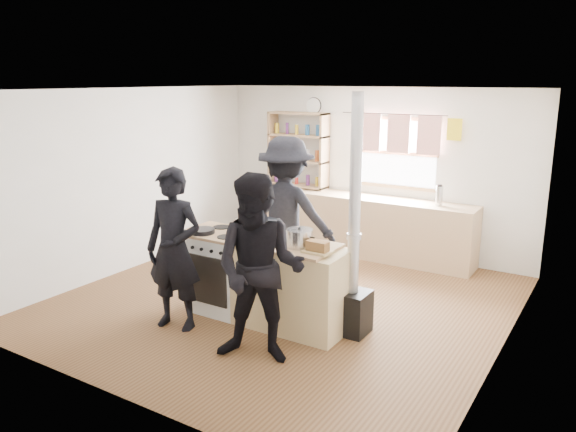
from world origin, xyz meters
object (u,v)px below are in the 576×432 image
Objects in this scene: skillet_greens at (202,231)px; roast_tray at (266,235)px; flue_heater at (353,273)px; person_near_left at (174,249)px; cooking_island at (268,281)px; person_near_right at (260,270)px; stockpot_counter at (299,238)px; stockpot_stove at (245,225)px; thermos at (439,196)px; bread_board at (318,248)px; person_far at (286,215)px.

skillet_greens is 0.75m from roast_tray.
flue_heater is 1.89m from person_near_left.
person_near_right is (0.43, -0.77, 0.44)m from cooking_island.
roast_tray is 0.48m from stockpot_counter.
roast_tray is at bearing 102.22° from person_near_right.
person_near_left is at bearing -116.04° from stockpot_stove.
stockpot_stove is at bearing 52.63° from person_near_left.
cooking_island is at bearing -110.02° from thermos.
flue_heater is at bearing 13.19° from cooking_island.
thermos is at bearing 51.26° from person_near_left.
person_near_left reaches higher than thermos.
person_near_left is (-0.76, -0.64, 0.40)m from cooking_island.
person_near_right is (-0.25, -0.66, -0.08)m from bread_board.
thermos is 2.86m from stockpot_counter.
bread_board reaches higher than cooking_island.
roast_tray is at bearing 32.36° from person_near_left.
thermos is 3.43m from skillet_greens.
cooking_island is at bearing -17.63° from stockpot_stove.
stockpot_counter is 1.25m from person_far.
thermos reaches higher than cooking_island.
stockpot_stove is at bearing -117.79° from thermos.
person_far is at bearing 150.06° from flue_heater.
skillet_greens is at bearing -178.04° from bread_board.
person_near_left is (-0.37, -0.76, -0.15)m from stockpot_stove.
thermos is at bearing 68.79° from roast_tray.
roast_tray is 0.17× the size of person_far.
thermos reaches higher than skillet_greens.
person_near_left is (-1.67, -0.85, 0.21)m from flue_heater.
thermos is 0.16× the size of person_near_left.
flue_heater is (0.24, 0.32, -0.32)m from bread_board.
cooking_island is 1.13× the size of person_near_left.
thermos reaches higher than roast_tray.
flue_heater is (0.50, 0.24, -0.37)m from stockpot_counter.
bread_board is 0.12× the size of flue_heater.
bread_board is at bearing 124.18° from person_far.
person_far is (-0.77, 0.98, -0.05)m from stockpot_counter.
bread_board is at bearing -16.85° from stockpot_counter.
person_far is (0.40, 1.58, 0.10)m from person_near_left.
person_far reaches higher than person_near_right.
flue_heater is at bearing 15.63° from person_near_left.
flue_heater is at bearing -92.07° from thermos.
flue_heater is (1.69, 0.37, -0.30)m from skillet_greens.
thermos is at bearing 87.93° from flue_heater.
stockpot_counter is 0.11× the size of flue_heater.
flue_heater reaches higher than stockpot_stove.
roast_tray is (-0.05, 0.04, 0.51)m from cooking_island.
cooking_island is 0.86m from bread_board.
person_far is (-1.27, 0.73, 0.31)m from flue_heater.
skillet_greens is 1.20m from stockpot_counter.
cooking_island is (-1.01, -2.77, -0.57)m from thermos.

